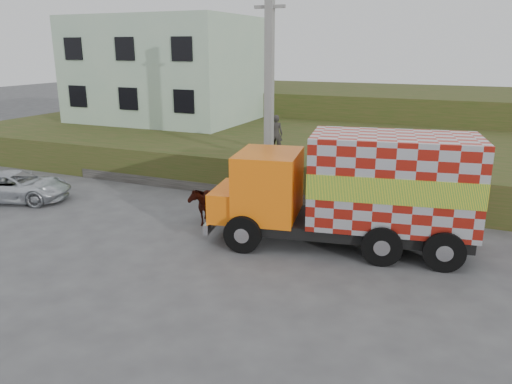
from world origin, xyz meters
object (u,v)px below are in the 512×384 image
at_px(utility_pole, 269,94).
at_px(cow, 202,203).
at_px(cargo_truck, 355,190).
at_px(suv, 15,186).
at_px(pedestrian, 276,134).

distance_m(utility_pole, cow, 5.20).
relative_size(cargo_truck, cow, 4.93).
xyz_separation_m(suv, pedestrian, (8.52, 6.05, 1.71)).
relative_size(utility_pole, cargo_truck, 1.00).
bearing_deg(cow, suv, 162.45).
bearing_deg(utility_pole, cargo_truck, -42.04).
bearing_deg(utility_pole, suv, -152.71).
bearing_deg(cargo_truck, suv, 172.65).
bearing_deg(utility_pole, pedestrian, 100.85).
bearing_deg(suv, cargo_truck, -107.86).
bearing_deg(pedestrian, cargo_truck, 121.21).
height_order(utility_pole, suv, utility_pole).
bearing_deg(cargo_truck, pedestrian, 120.33).
xyz_separation_m(cow, pedestrian, (0.59, 5.34, 1.61)).
bearing_deg(cow, pedestrian, 61.08).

